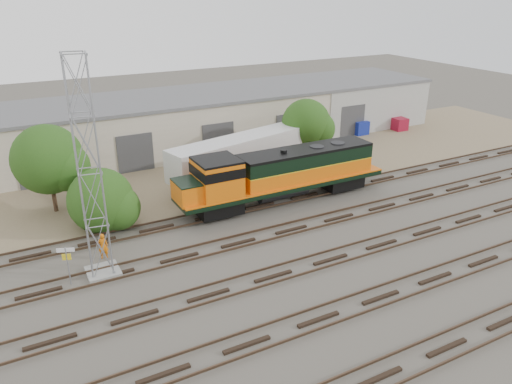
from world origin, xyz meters
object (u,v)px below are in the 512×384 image
locomotive (280,174)px  semi_trailer (241,154)px  worker (103,246)px  signal_tower (90,175)px

locomotive → semi_trailer: (-0.64, 5.27, 0.13)m
semi_trailer → worker: bearing=-163.9°
signal_tower → worker: size_ratio=7.51×
signal_tower → worker: bearing=75.4°
locomotive → signal_tower: 15.18m
signal_tower → worker: signal_tower is taller
locomotive → worker: bearing=-170.8°
semi_trailer → signal_tower: bearing=-159.5°
locomotive → worker: locomotive is taller
signal_tower → worker: 5.52m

